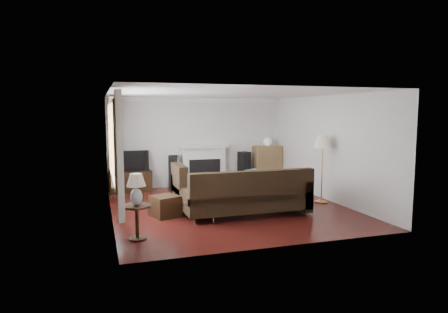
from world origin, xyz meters
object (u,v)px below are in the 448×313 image
object	(u,v)px
sectional_sofa	(246,193)
side_table	(137,222)
tv_stand	(130,181)
coffee_table	(218,192)
floor_lamp	(322,169)
bookshelf	(267,164)

from	to	relation	value
sectional_sofa	side_table	world-z (taller)	sectional_sofa
tv_stand	coffee_table	xyz separation A→B (m)	(1.89, -1.80, -0.06)
sectional_sofa	floor_lamp	world-z (taller)	floor_lamp
sectional_sofa	side_table	size ratio (longest dim) A/B	4.77
tv_stand	sectional_sofa	world-z (taller)	sectional_sofa
tv_stand	side_table	distance (m)	4.18
bookshelf	coffee_table	world-z (taller)	bookshelf
bookshelf	side_table	distance (m)	5.98
side_table	floor_lamp	bearing A→B (deg)	18.52
bookshelf	coffee_table	distance (m)	2.82
sectional_sofa	tv_stand	bearing A→B (deg)	122.60
floor_lamp	coffee_table	bearing A→B (deg)	157.76
floor_lamp	sectional_sofa	bearing A→B (deg)	-166.31
tv_stand	bookshelf	distance (m)	4.00
coffee_table	side_table	size ratio (longest dim) A/B	1.89
sectional_sofa	floor_lamp	xyz separation A→B (m)	(2.07, 0.51, 0.34)
coffee_table	side_table	distance (m)	3.19
bookshelf	sectional_sofa	xyz separation A→B (m)	(-1.93, -3.28, -0.10)
tv_stand	coffee_table	world-z (taller)	tv_stand
sectional_sofa	coffee_table	world-z (taller)	sectional_sofa
sectional_sofa	coffee_table	xyz separation A→B (m)	(-0.17, 1.42, -0.24)
bookshelf	sectional_sofa	distance (m)	3.80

